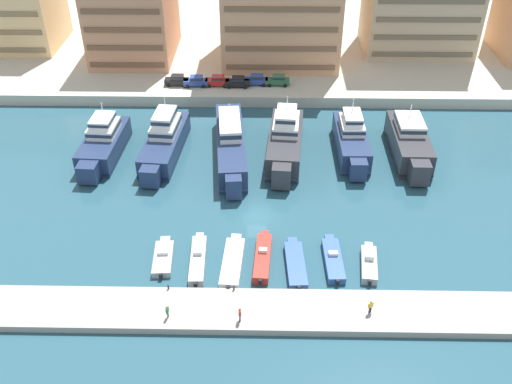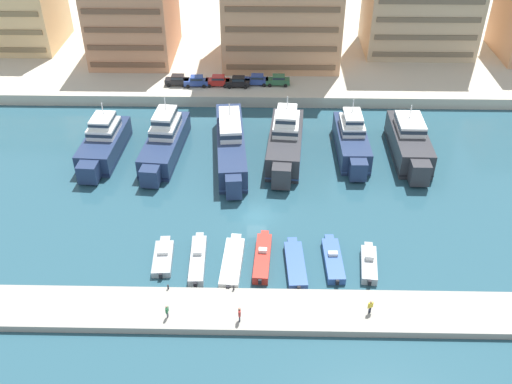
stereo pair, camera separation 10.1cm
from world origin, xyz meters
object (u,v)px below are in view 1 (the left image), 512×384
at_px(car_black_center_left, 238,81).
at_px(motorboat_grey_far_left, 163,257).
at_px(yacht_navy_mid_left, 231,143).
at_px(car_black_far_left, 177,80).
at_px(motorboat_blue_center, 295,264).
at_px(yacht_navy_left, 165,141).
at_px(car_blue_left, 196,81).
at_px(yacht_navy_far_left, 103,143).
at_px(motorboat_blue_center_right, 333,259).
at_px(car_red_mid_left, 218,80).
at_px(motorboat_grey_left, 198,260).
at_px(yacht_charcoal_center_left, 285,141).
at_px(car_green_center_right, 278,80).
at_px(yacht_charcoal_center_right, 409,142).
at_px(yacht_navy_center, 352,140).
at_px(motorboat_white_mid_left, 233,262).
at_px(pedestrian_mid_deck, 240,313).
at_px(motorboat_grey_mid_right, 369,263).
at_px(motorboat_red_center_left, 263,257).
at_px(car_blue_center, 256,79).
at_px(pedestrian_far_side, 371,306).
at_px(pedestrian_near_edge, 167,311).

bearing_deg(car_black_center_left, motorboat_grey_far_left, -99.11).
bearing_deg(yacht_navy_mid_left, car_black_far_left, 117.48).
distance_m(motorboat_blue_center, car_black_center_left, 43.37).
relative_size(yacht_navy_left, car_blue_left, 4.32).
height_order(yacht_navy_left, car_blue_left, yacht_navy_left).
relative_size(yacht_navy_far_left, motorboat_blue_center_right, 1.97).
distance_m(motorboat_blue_center_right, car_red_mid_left, 45.03).
distance_m(yacht_navy_left, motorboat_grey_left, 24.48).
relative_size(yacht_charcoal_center_left, car_green_center_right, 4.39).
relative_size(yacht_navy_left, car_red_mid_left, 4.36).
height_order(yacht_navy_far_left, car_blue_left, yacht_navy_far_left).
relative_size(motorboat_grey_left, car_black_far_left, 2.08).
distance_m(yacht_charcoal_center_right, car_blue_left, 37.61).
bearing_deg(motorboat_blue_center_right, motorboat_grey_far_left, 179.89).
relative_size(motorboat_grey_left, car_green_center_right, 2.08).
bearing_deg(motorboat_grey_far_left, car_green_center_right, 72.34).
bearing_deg(car_black_center_left, car_black_far_left, 177.28).
bearing_deg(yacht_navy_center, car_black_far_left, 146.53).
xyz_separation_m(car_black_far_left, car_blue_left, (3.29, -0.36, 0.00)).
bearing_deg(motorboat_white_mid_left, pedestrian_mid_deck, -82.18).
distance_m(yacht_navy_mid_left, yacht_charcoal_center_left, 7.86).
relative_size(yacht_navy_left, motorboat_grey_mid_right, 2.72).
xyz_separation_m(motorboat_white_mid_left, motorboat_blue_center_right, (11.34, 0.79, -0.10)).
distance_m(motorboat_white_mid_left, motorboat_red_center_left, 3.50).
distance_m(yacht_navy_mid_left, yacht_navy_center, 17.56).
bearing_deg(car_black_far_left, car_blue_center, 1.59).
bearing_deg(yacht_navy_far_left, motorboat_grey_left, -55.07).
bearing_deg(yacht_navy_mid_left, car_black_center_left, 89.46).
bearing_deg(car_blue_left, motorboat_red_center_left, -74.24).
xyz_separation_m(yacht_charcoal_center_right, motorboat_grey_far_left, (-32.20, -23.10, -1.73)).
xyz_separation_m(yacht_charcoal_center_right, car_red_mid_left, (-28.98, 18.87, 0.71)).
height_order(yacht_navy_left, motorboat_blue_center_right, yacht_navy_left).
distance_m(motorboat_grey_far_left, pedestrian_far_side, 23.70).
bearing_deg(motorboat_white_mid_left, pedestrian_far_side, -27.46).
xyz_separation_m(yacht_charcoal_center_right, motorboat_grey_left, (-28.20, -23.52, -1.62)).
distance_m(yacht_navy_far_left, pedestrian_far_side, 45.78).
height_order(yacht_charcoal_center_right, motorboat_grey_left, yacht_charcoal_center_right).
bearing_deg(motorboat_grey_mid_right, pedestrian_near_edge, -158.20).
xyz_separation_m(motorboat_white_mid_left, pedestrian_near_edge, (-6.02, -8.37, 1.20)).
bearing_deg(car_black_center_left, motorboat_white_mid_left, -88.31).
height_order(yacht_navy_far_left, motorboat_white_mid_left, yacht_navy_far_left).
bearing_deg(motorboat_blue_center, motorboat_blue_center_right, 11.07).
distance_m(motorboat_red_center_left, car_black_far_left, 44.68).
bearing_deg(pedestrian_mid_deck, car_blue_center, 89.21).
xyz_separation_m(car_black_center_left, car_blue_center, (3.17, 0.87, 0.00)).
relative_size(car_blue_center, pedestrian_far_side, 2.49).
bearing_deg(yacht_charcoal_center_right, yacht_navy_mid_left, -178.52).
bearing_deg(motorboat_blue_center_right, car_black_far_left, 118.64).
distance_m(motorboat_blue_center, motorboat_grey_mid_right, 8.25).
bearing_deg(yacht_navy_center, yacht_navy_far_left, -177.73).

